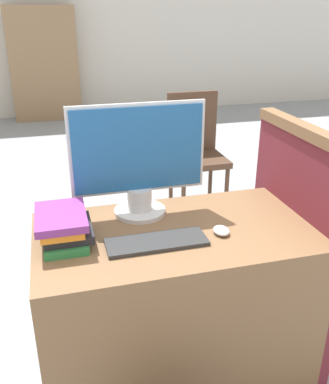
{
  "coord_description": "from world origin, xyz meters",
  "views": [
    {
      "loc": [
        -0.45,
        -1.19,
        1.63
      ],
      "look_at": [
        -0.05,
        0.29,
        0.97
      ],
      "focal_mm": 40.0,
      "sensor_mm": 36.0,
      "label": 1
    }
  ],
  "objects_px": {
    "monitor": "(139,162)",
    "book_stack": "(64,227)",
    "mouse": "(221,231)",
    "keyboard": "(157,242)",
    "far_chair": "(196,146)"
  },
  "relations": [
    {
      "from": "monitor",
      "to": "book_stack",
      "type": "relative_size",
      "value": 2.17
    },
    {
      "from": "mouse",
      "to": "book_stack",
      "type": "bearing_deg",
      "value": 170.88
    },
    {
      "from": "keyboard",
      "to": "book_stack",
      "type": "distance_m",
      "value": 0.37
    },
    {
      "from": "far_chair",
      "to": "keyboard",
      "type": "bearing_deg",
      "value": -164.62
    },
    {
      "from": "book_stack",
      "to": "far_chair",
      "type": "relative_size",
      "value": 0.27
    },
    {
      "from": "keyboard",
      "to": "book_stack",
      "type": "height_order",
      "value": "book_stack"
    },
    {
      "from": "monitor",
      "to": "book_stack",
      "type": "xyz_separation_m",
      "value": [
        -0.34,
        -0.18,
        -0.18
      ]
    },
    {
      "from": "keyboard",
      "to": "far_chair",
      "type": "relative_size",
      "value": 0.4
    },
    {
      "from": "mouse",
      "to": "far_chair",
      "type": "bearing_deg",
      "value": 73.93
    },
    {
      "from": "mouse",
      "to": "book_stack",
      "type": "height_order",
      "value": "book_stack"
    },
    {
      "from": "mouse",
      "to": "monitor",
      "type": "bearing_deg",
      "value": 135.42
    },
    {
      "from": "keyboard",
      "to": "far_chair",
      "type": "distance_m",
      "value": 2.1
    },
    {
      "from": "monitor",
      "to": "keyboard",
      "type": "xyz_separation_m",
      "value": [
        0.01,
        -0.29,
        -0.24
      ]
    },
    {
      "from": "monitor",
      "to": "book_stack",
      "type": "bearing_deg",
      "value": -152.38
    },
    {
      "from": "monitor",
      "to": "far_chair",
      "type": "xyz_separation_m",
      "value": [
        0.83,
        1.62,
        -0.48
      ]
    }
  ]
}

